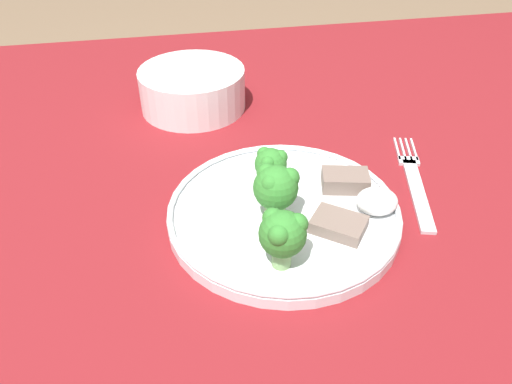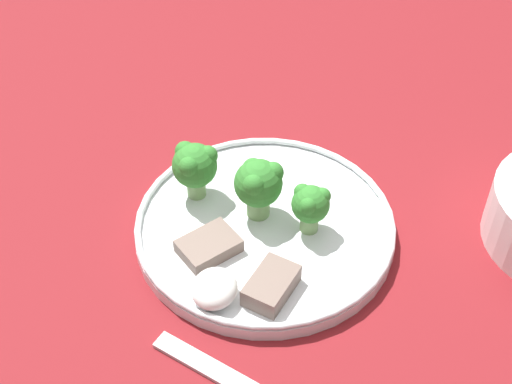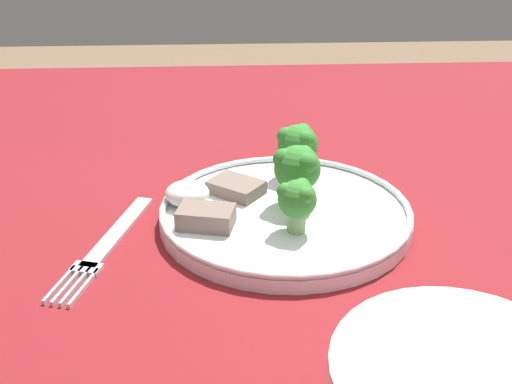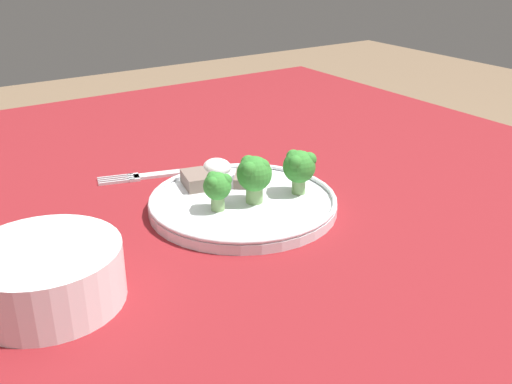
% 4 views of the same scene
% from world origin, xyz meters
% --- Properties ---
extents(table, '(1.38, 1.12, 0.71)m').
position_xyz_m(table, '(0.00, 0.00, 0.63)').
color(table, maroon).
rests_on(table, ground_plane).
extents(dinner_plate, '(0.23, 0.23, 0.02)m').
position_xyz_m(dinner_plate, '(0.06, 0.02, 0.72)').
color(dinner_plate, white).
rests_on(dinner_plate, table).
extents(fork, '(0.06, 0.17, 0.00)m').
position_xyz_m(fork, '(0.21, 0.05, 0.71)').
color(fork, silver).
rests_on(fork, table).
extents(broccoli_floret_near_rim_left, '(0.03, 0.03, 0.05)m').
position_xyz_m(broccoli_floret_near_rim_left, '(0.05, 0.05, 0.75)').
color(broccoli_floret_near_rim_left, '#7FA866').
rests_on(broccoli_floret_near_rim_left, dinner_plate).
extents(broccoli_floret_center_left, '(0.04, 0.04, 0.06)m').
position_xyz_m(broccoli_floret_center_left, '(0.05, 0.01, 0.76)').
color(broccoli_floret_center_left, '#7FA866').
rests_on(broccoli_floret_center_left, dinner_plate).
extents(broccoli_floret_back_left, '(0.04, 0.04, 0.06)m').
position_xyz_m(broccoli_floret_back_left, '(0.04, -0.06, 0.76)').
color(broccoli_floret_back_left, '#7FA866').
rests_on(broccoli_floret_back_left, dinner_plate).
extents(meat_slice_front_slice, '(0.06, 0.06, 0.01)m').
position_xyz_m(meat_slice_front_slice, '(0.10, -0.02, 0.73)').
color(meat_slice_front_slice, '#756056').
rests_on(meat_slice_front_slice, dinner_plate).
extents(meat_slice_middle_slice, '(0.05, 0.04, 0.02)m').
position_xyz_m(meat_slice_middle_slice, '(0.13, 0.04, 0.73)').
color(meat_slice_middle_slice, '#756056').
rests_on(meat_slice_middle_slice, dinner_plate).
extents(sauce_dollop, '(0.04, 0.04, 0.02)m').
position_xyz_m(sauce_dollop, '(0.15, -0.00, 0.73)').
color(sauce_dollop, white).
rests_on(sauce_dollop, dinner_plate).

